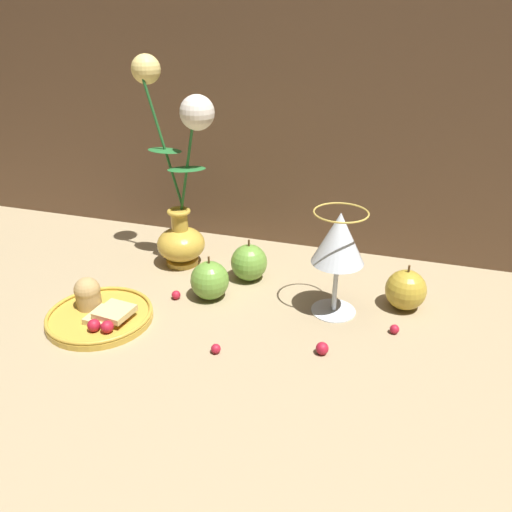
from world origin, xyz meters
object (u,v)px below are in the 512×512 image
plate_with_pastries (99,312)px  apple_beside_vase (249,262)px  wine_glass (339,242)px  apple_at_table_edge (406,290)px  vase (180,194)px  apple_near_glass (210,280)px

plate_with_pastries → apple_beside_vase: bearing=47.0°
wine_glass → apple_at_table_edge: (0.11, 0.05, -0.09)m
plate_with_pastries → wine_glass: (0.36, 0.14, 0.11)m
vase → apple_beside_vase: size_ratio=4.84×
plate_with_pastries → apple_at_table_edge: 0.51m
apple_beside_vase → apple_near_glass: 0.10m
vase → apple_near_glass: vase is taller
plate_with_pastries → apple_beside_vase: size_ratio=2.13×
vase → apple_beside_vase: bearing=-9.9°
apple_beside_vase → vase: bearing=170.1°
plate_with_pastries → apple_at_table_edge: (0.47, 0.19, 0.02)m
plate_with_pastries → wine_glass: size_ratio=0.95×
vase → apple_at_table_edge: 0.44m
vase → apple_near_glass: size_ratio=4.87×
vase → apple_at_table_edge: vase is taller
plate_with_pastries → apple_near_glass: apple_near_glass is taller
plate_with_pastries → wine_glass: wine_glass is taller
apple_beside_vase → wine_glass: bearing=-20.8°
wine_glass → apple_beside_vase: (-0.17, 0.06, -0.09)m
apple_near_glass → vase: bearing=132.4°
plate_with_pastries → apple_beside_vase: (0.19, 0.20, 0.02)m
wine_glass → apple_beside_vase: wine_glass is taller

